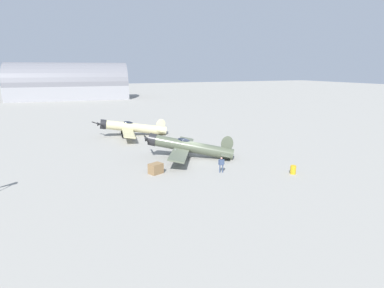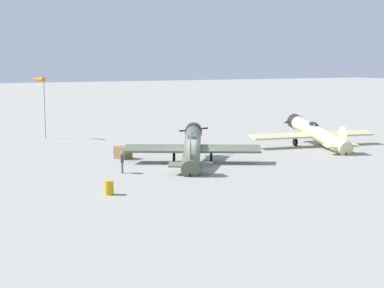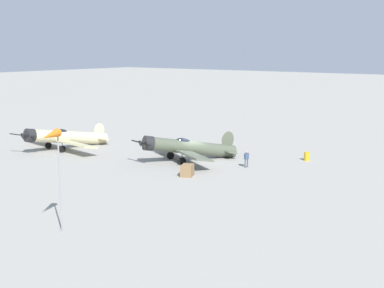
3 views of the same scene
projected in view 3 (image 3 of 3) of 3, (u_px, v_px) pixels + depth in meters
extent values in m
plane|color=gray|center=(192.00, 160.00, 57.15)|extent=(400.00, 400.00, 0.00)
cylinder|color=#4C5442|center=(192.00, 148.00, 56.90)|extent=(6.23, 9.79, 3.12)
cylinder|color=#232326|center=(148.00, 143.00, 54.75)|extent=(1.89, 1.74, 1.66)
cone|color=#232326|center=(142.00, 143.00, 54.46)|extent=(0.87, 0.87, 0.72)
cube|color=black|center=(141.00, 143.00, 54.40)|extent=(2.82, 0.53, 0.30)
ellipsoid|color=black|center=(183.00, 141.00, 56.35)|extent=(1.53, 1.94, 0.96)
cube|color=#565E4C|center=(181.00, 150.00, 56.43)|extent=(11.10, 7.24, 0.50)
ellipsoid|color=#4C5442|center=(228.00, 140.00, 58.56)|extent=(0.97, 1.64, 2.17)
cube|color=#565E4C|center=(226.00, 150.00, 58.69)|extent=(3.51, 2.60, 0.28)
cylinder|color=#999BA0|center=(182.00, 156.00, 54.79)|extent=(0.14, 0.14, 1.07)
cylinder|color=black|center=(182.00, 161.00, 54.89)|extent=(0.56, 0.80, 0.80)
cylinder|color=#999BA0|center=(170.00, 151.00, 57.68)|extent=(0.14, 0.14, 1.07)
cylinder|color=black|center=(170.00, 156.00, 57.77)|extent=(0.56, 0.80, 0.80)
cylinder|color=black|center=(232.00, 155.00, 59.13)|extent=(0.22, 0.29, 0.28)
cylinder|color=beige|center=(69.00, 137.00, 63.73)|extent=(3.09, 10.59, 3.02)
cylinder|color=#232326|center=(30.00, 135.00, 60.17)|extent=(1.72, 1.36, 1.68)
cone|color=#232326|center=(24.00, 135.00, 59.71)|extent=(0.74, 0.74, 0.73)
cube|color=black|center=(23.00, 135.00, 59.61)|extent=(2.95, 1.62, 0.41)
ellipsoid|color=black|center=(61.00, 132.00, 62.88)|extent=(1.03, 1.88, 0.93)
cube|color=#C6BC89|center=(60.00, 140.00, 62.91)|extent=(13.56, 3.84, 0.44)
ellipsoid|color=beige|center=(99.00, 130.00, 66.63)|extent=(0.39, 1.73, 1.85)
cube|color=#C6BC89|center=(98.00, 138.00, 66.67)|extent=(3.53, 1.63, 0.27)
cylinder|color=#999BA0|center=(62.00, 145.00, 61.38)|extent=(0.14, 0.14, 1.02)
cylinder|color=black|center=(62.00, 149.00, 61.47)|extent=(0.32, 0.82, 0.80)
cylinder|color=#999BA0|center=(48.00, 141.00, 63.68)|extent=(0.14, 0.14, 1.02)
cylinder|color=black|center=(48.00, 145.00, 63.77)|extent=(0.32, 0.82, 0.80)
cylinder|color=black|center=(104.00, 142.00, 67.35)|extent=(0.14, 0.29, 0.28)
cylinder|color=#384766|center=(245.00, 163.00, 53.69)|extent=(0.12, 0.12, 0.85)
cylinder|color=#384766|center=(247.00, 163.00, 53.86)|extent=(0.12, 0.12, 0.85)
cube|color=#384766|center=(246.00, 156.00, 53.65)|extent=(0.36, 0.51, 0.60)
sphere|color=tan|center=(247.00, 152.00, 53.57)|extent=(0.22, 0.22, 0.22)
cylinder|color=#384766|center=(244.00, 156.00, 53.48)|extent=(0.09, 0.09, 0.57)
cylinder|color=#384766|center=(249.00, 156.00, 53.80)|extent=(0.09, 0.09, 0.57)
cube|color=olive|center=(187.00, 170.00, 50.10)|extent=(1.50, 1.67, 1.10)
cylinder|color=gold|center=(307.00, 156.00, 57.05)|extent=(0.60, 0.60, 0.92)
torus|color=gold|center=(307.00, 155.00, 57.01)|extent=(0.63, 0.63, 0.04)
torus|color=gold|center=(307.00, 158.00, 57.08)|extent=(0.63, 0.63, 0.04)
cylinder|color=gray|center=(60.00, 182.00, 34.45)|extent=(0.10, 0.10, 6.76)
cone|color=orange|center=(50.00, 135.00, 32.80)|extent=(1.52, 2.22, 0.56)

